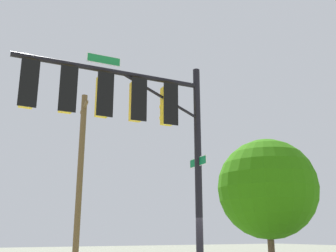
% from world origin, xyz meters
% --- Properties ---
extents(signal_pole_assembly, '(5.40, 1.12, 6.88)m').
position_xyz_m(signal_pole_assembly, '(2.20, -0.18, 5.15)').
color(signal_pole_assembly, black).
rests_on(signal_pole_assembly, ground_plane).
extents(utility_pole, '(0.39, 1.80, 8.39)m').
position_xyz_m(utility_pole, '(1.10, -7.96, 4.34)').
color(utility_pole, brown).
rests_on(utility_pole, ground_plane).
extents(tree_near, '(4.63, 4.63, 6.45)m').
position_xyz_m(tree_near, '(-6.90, -4.70, 4.13)').
color(tree_near, brown).
rests_on(tree_near, ground_plane).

